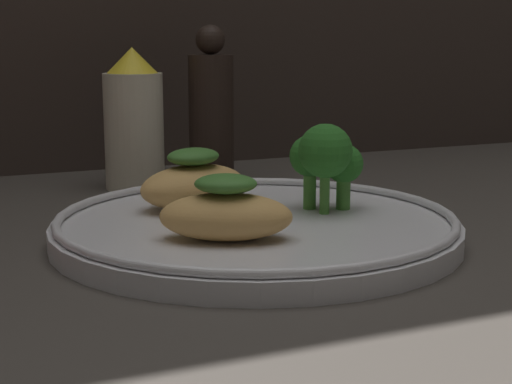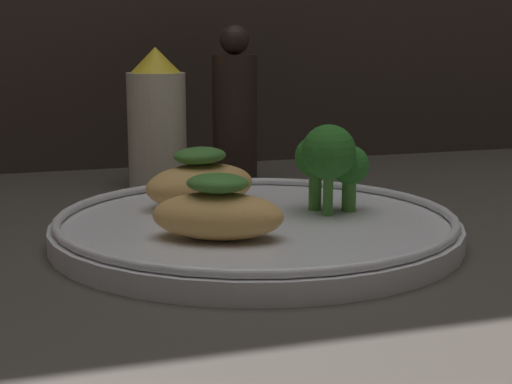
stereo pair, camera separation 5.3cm
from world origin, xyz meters
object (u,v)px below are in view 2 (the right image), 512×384
(broccoli_bunch, at_px, (330,158))
(pepper_grinder, at_px, (235,112))
(plate, at_px, (256,226))
(sauce_bottle, at_px, (157,121))

(broccoli_bunch, relative_size, pepper_grinder, 0.43)
(pepper_grinder, bearing_deg, plate, -102.72)
(broccoli_bunch, xyz_separation_m, pepper_grinder, (-0.01, 0.21, 0.01))
(sauce_bottle, height_order, pepper_grinder, pepper_grinder)
(pepper_grinder, bearing_deg, broccoli_bunch, -88.05)
(plate, distance_m, pepper_grinder, 0.23)
(plate, height_order, broccoli_bunch, broccoli_bunch)
(plate, distance_m, broccoli_bunch, 0.07)
(broccoli_bunch, xyz_separation_m, sauce_bottle, (-0.08, 0.21, 0.01))
(plate, bearing_deg, pepper_grinder, 77.28)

